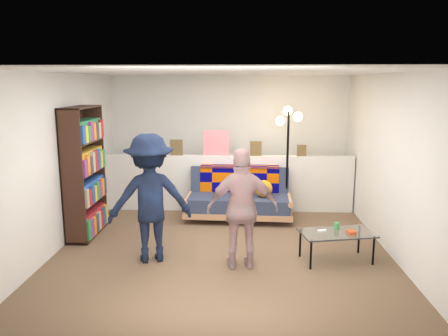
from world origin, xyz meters
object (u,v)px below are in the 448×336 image
at_px(futon_sofa, 240,198).
at_px(coffee_table, 337,234).
at_px(bookshelf, 84,176).
at_px(floor_lamp, 288,140).
at_px(person_left, 150,198).
at_px(person_right, 243,209).

relative_size(futon_sofa, coffee_table, 1.81).
distance_m(bookshelf, coffee_table, 3.71).
height_order(coffee_table, floor_lamp, floor_lamp).
relative_size(futon_sofa, person_left, 1.10).
bearing_deg(coffee_table, person_left, -178.60).
bearing_deg(person_right, bookshelf, -30.35).
distance_m(floor_lamp, person_left, 2.81).
bearing_deg(floor_lamp, bookshelf, -161.04).
height_order(bookshelf, person_left, bookshelf).
bearing_deg(futon_sofa, bookshelf, -158.81).
bearing_deg(floor_lamp, person_left, -134.30).
height_order(floor_lamp, person_right, floor_lamp).
bearing_deg(bookshelf, coffee_table, -13.46).
relative_size(bookshelf, coffee_table, 1.93).
distance_m(coffee_table, person_right, 1.30).
bearing_deg(coffee_table, bookshelf, 166.54).
height_order(coffee_table, person_right, person_right).
height_order(floor_lamp, person_left, floor_lamp).
distance_m(coffee_table, floor_lamp, 2.20).
distance_m(futon_sofa, person_right, 2.04).
bearing_deg(floor_lamp, futon_sofa, -167.80).
xyz_separation_m(bookshelf, floor_lamp, (3.11, 1.07, 0.43)).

